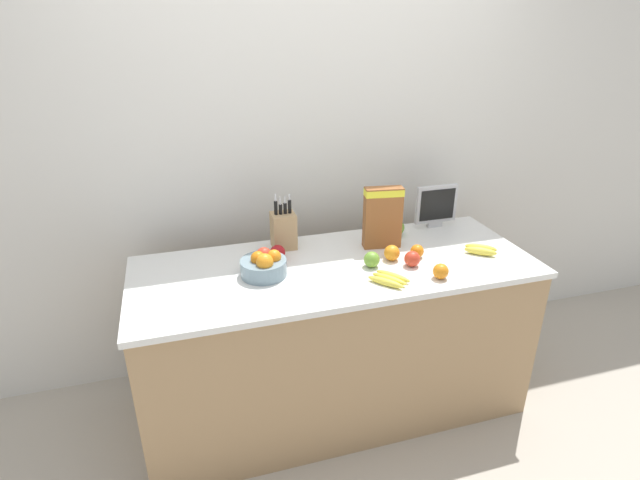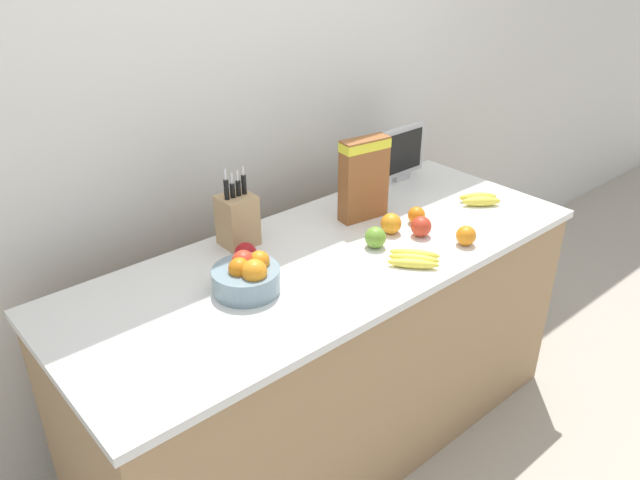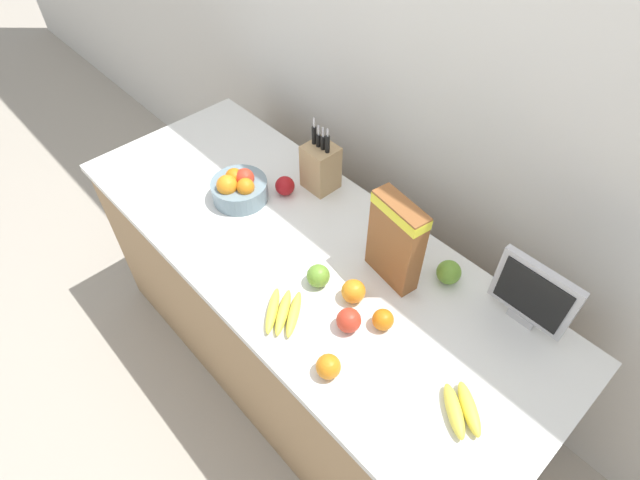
{
  "view_description": "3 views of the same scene",
  "coord_description": "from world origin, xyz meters",
  "px_view_note": "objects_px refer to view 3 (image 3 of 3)",
  "views": [
    {
      "loc": [
        -0.71,
        -2.09,
        2.0
      ],
      "look_at": [
        -0.07,
        0.05,
        0.99
      ],
      "focal_mm": 28.0,
      "sensor_mm": 36.0,
      "label": 1
    },
    {
      "loc": [
        -1.3,
        -1.45,
        1.96
      ],
      "look_at": [
        -0.03,
        0.02,
        0.93
      ],
      "focal_mm": 35.0,
      "sensor_mm": 36.0,
      "label": 2
    },
    {
      "loc": [
        0.92,
        -0.77,
        2.21
      ],
      "look_at": [
        0.09,
        0.0,
        0.98
      ],
      "focal_mm": 28.0,
      "sensor_mm": 36.0,
      "label": 3
    }
  ],
  "objects_px": {
    "orange_back_center": "(328,367)",
    "apple_near_bananas": "(449,272)",
    "apple_front": "(318,276)",
    "orange_front_center": "(383,320)",
    "small_monitor": "(533,295)",
    "banana_bunch_left": "(462,410)",
    "cereal_box": "(396,239)",
    "knife_block": "(321,167)",
    "fruit_bowl": "(239,188)",
    "banana_bunch_right": "(283,312)",
    "orange_by_cereal": "(353,291)",
    "apple_rear": "(285,186)",
    "apple_middle": "(349,320)"
  },
  "relations": [
    {
      "from": "orange_back_center",
      "to": "apple_near_bananas",
      "type": "bearing_deg",
      "value": 87.53
    },
    {
      "from": "apple_front",
      "to": "orange_front_center",
      "type": "distance_m",
      "value": 0.26
    },
    {
      "from": "apple_front",
      "to": "small_monitor",
      "type": "bearing_deg",
      "value": 34.27
    },
    {
      "from": "small_monitor",
      "to": "banana_bunch_left",
      "type": "distance_m",
      "value": 0.41
    },
    {
      "from": "cereal_box",
      "to": "orange_back_center",
      "type": "xyz_separation_m",
      "value": [
        0.12,
        -0.41,
        -0.14
      ]
    },
    {
      "from": "cereal_box",
      "to": "orange_front_center",
      "type": "distance_m",
      "value": 0.26
    },
    {
      "from": "orange_front_center",
      "to": "knife_block",
      "type": "bearing_deg",
      "value": 153.26
    },
    {
      "from": "fruit_bowl",
      "to": "banana_bunch_right",
      "type": "xyz_separation_m",
      "value": [
        0.54,
        -0.23,
        -0.04
      ]
    },
    {
      "from": "apple_front",
      "to": "orange_by_cereal",
      "type": "bearing_deg",
      "value": 17.77
    },
    {
      "from": "knife_block",
      "to": "apple_rear",
      "type": "xyz_separation_m",
      "value": [
        -0.06,
        -0.13,
        -0.06
      ]
    },
    {
      "from": "fruit_bowl",
      "to": "orange_by_cereal",
      "type": "height_order",
      "value": "fruit_bowl"
    },
    {
      "from": "small_monitor",
      "to": "orange_front_center",
      "type": "xyz_separation_m",
      "value": [
        -0.28,
        -0.34,
        -0.1
      ]
    },
    {
      "from": "apple_rear",
      "to": "orange_back_center",
      "type": "relative_size",
      "value": 1.05
    },
    {
      "from": "banana_bunch_left",
      "to": "orange_by_cereal",
      "type": "height_order",
      "value": "orange_by_cereal"
    },
    {
      "from": "cereal_box",
      "to": "orange_front_center",
      "type": "height_order",
      "value": "cereal_box"
    },
    {
      "from": "banana_bunch_right",
      "to": "apple_front",
      "type": "relative_size",
      "value": 2.55
    },
    {
      "from": "cereal_box",
      "to": "apple_middle",
      "type": "xyz_separation_m",
      "value": [
        0.05,
        -0.26,
        -0.14
      ]
    },
    {
      "from": "knife_block",
      "to": "apple_middle",
      "type": "xyz_separation_m",
      "value": [
        0.55,
        -0.4,
        -0.06
      ]
    },
    {
      "from": "apple_front",
      "to": "orange_back_center",
      "type": "height_order",
      "value": "apple_front"
    },
    {
      "from": "banana_bunch_left",
      "to": "banana_bunch_right",
      "type": "distance_m",
      "value": 0.6
    },
    {
      "from": "banana_bunch_left",
      "to": "banana_bunch_right",
      "type": "xyz_separation_m",
      "value": [
        -0.58,
        -0.15,
        -0.0
      ]
    },
    {
      "from": "apple_middle",
      "to": "banana_bunch_right",
      "type": "bearing_deg",
      "value": -145.41
    },
    {
      "from": "banana_bunch_left",
      "to": "orange_by_cereal",
      "type": "xyz_separation_m",
      "value": [
        -0.47,
        0.06,
        0.02
      ]
    },
    {
      "from": "apple_rear",
      "to": "orange_by_cereal",
      "type": "bearing_deg",
      "value": -17.35
    },
    {
      "from": "small_monitor",
      "to": "apple_near_bananas",
      "type": "xyz_separation_m",
      "value": [
        -0.26,
        -0.04,
        -0.09
      ]
    },
    {
      "from": "banana_bunch_left",
      "to": "apple_near_bananas",
      "type": "bearing_deg",
      "value": 131.95
    },
    {
      "from": "banana_bunch_left",
      "to": "apple_front",
      "type": "xyz_separation_m",
      "value": [
        -0.6,
        0.02,
        0.02
      ]
    },
    {
      "from": "banana_bunch_right",
      "to": "apple_front",
      "type": "xyz_separation_m",
      "value": [
        -0.02,
        0.17,
        0.02
      ]
    },
    {
      "from": "knife_block",
      "to": "apple_near_bananas",
      "type": "relative_size",
      "value": 3.68
    },
    {
      "from": "apple_rear",
      "to": "apple_near_bananas",
      "type": "relative_size",
      "value": 0.94
    },
    {
      "from": "fruit_bowl",
      "to": "knife_block",
      "type": "bearing_deg",
      "value": 60.63
    },
    {
      "from": "fruit_bowl",
      "to": "banana_bunch_left",
      "type": "distance_m",
      "value": 1.12
    },
    {
      "from": "fruit_bowl",
      "to": "banana_bunch_right",
      "type": "distance_m",
      "value": 0.59
    },
    {
      "from": "small_monitor",
      "to": "apple_front",
      "type": "bearing_deg",
      "value": -145.73
    },
    {
      "from": "knife_block",
      "to": "small_monitor",
      "type": "height_order",
      "value": "knife_block"
    },
    {
      "from": "banana_bunch_left",
      "to": "banana_bunch_right",
      "type": "relative_size",
      "value": 0.89
    },
    {
      "from": "apple_rear",
      "to": "banana_bunch_right",
      "type": "bearing_deg",
      "value": -40.73
    },
    {
      "from": "knife_block",
      "to": "apple_near_bananas",
      "type": "xyz_separation_m",
      "value": [
        0.65,
        -0.02,
        -0.06
      ]
    },
    {
      "from": "fruit_bowl",
      "to": "orange_back_center",
      "type": "distance_m",
      "value": 0.83
    },
    {
      "from": "banana_bunch_right",
      "to": "apple_rear",
      "type": "distance_m",
      "value": 0.58
    },
    {
      "from": "fruit_bowl",
      "to": "apple_front",
      "type": "bearing_deg",
      "value": -6.73
    },
    {
      "from": "orange_back_center",
      "to": "banana_bunch_right",
      "type": "bearing_deg",
      "value": 172.09
    },
    {
      "from": "knife_block",
      "to": "orange_by_cereal",
      "type": "height_order",
      "value": "knife_block"
    },
    {
      "from": "knife_block",
      "to": "banana_bunch_left",
      "type": "distance_m",
      "value": 1.03
    },
    {
      "from": "fruit_bowl",
      "to": "apple_rear",
      "type": "height_order",
      "value": "fruit_bowl"
    },
    {
      "from": "banana_bunch_left",
      "to": "apple_near_bananas",
      "type": "relative_size",
      "value": 2.14
    },
    {
      "from": "cereal_box",
      "to": "banana_bunch_right",
      "type": "relative_size",
      "value": 1.64
    },
    {
      "from": "banana_bunch_right",
      "to": "apple_middle",
      "type": "distance_m",
      "value": 0.21
    },
    {
      "from": "banana_bunch_right",
      "to": "orange_back_center",
      "type": "bearing_deg",
      "value": -7.91
    },
    {
      "from": "orange_front_center",
      "to": "apple_near_bananas",
      "type": "bearing_deg",
      "value": 85.11
    }
  ]
}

